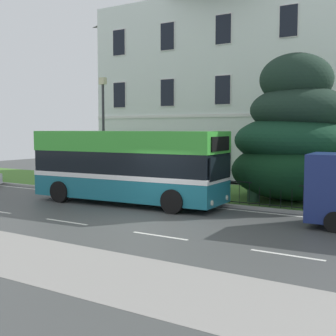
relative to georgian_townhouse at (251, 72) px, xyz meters
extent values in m
cube|color=#414443|center=(2.35, -15.90, -7.16)|extent=(60.00, 56.00, 0.06)
cube|color=silver|center=(2.35, -12.25, -7.12)|extent=(54.00, 0.14, 0.01)
cube|color=silver|center=(0.35, -17.70, -7.12)|extent=(2.00, 0.12, 0.01)
cube|color=silver|center=(4.35, -17.70, -7.12)|extent=(2.00, 0.12, 0.01)
cube|color=silver|center=(8.35, -17.70, -7.12)|extent=(2.00, 0.12, 0.01)
cube|color=#9E9E99|center=(2.35, -11.78, -7.07)|extent=(57.00, 0.24, 0.12)
cube|color=#46782E|center=(2.35, -8.52, -7.07)|extent=(57.00, 6.28, 0.12)
cube|color=gray|center=(2.35, -21.40, -7.12)|extent=(57.00, 3.00, 0.01)
cube|color=white|center=(0.00, 0.00, -1.26)|extent=(19.55, 8.54, 11.50)
cube|color=white|center=(0.00, -4.30, -3.03)|extent=(19.55, 0.06, 0.20)
cube|color=#2D333D|center=(0.00, -4.31, -5.91)|extent=(1.10, 0.06, 2.20)
cube|color=white|center=(-7.82, -4.31, -5.06)|extent=(1.09, 0.04, 1.79)
cube|color=black|center=(-7.82, -4.33, -5.06)|extent=(0.99, 0.03, 1.69)
cube|color=white|center=(-3.91, -4.31, -5.06)|extent=(1.09, 0.04, 1.79)
cube|color=black|center=(-3.91, -4.33, -5.06)|extent=(0.99, 0.03, 1.69)
cube|color=white|center=(0.00, -4.31, -5.06)|extent=(1.09, 0.04, 1.79)
cube|color=black|center=(0.00, -4.33, -5.06)|extent=(0.99, 0.03, 1.69)
cube|color=white|center=(3.91, -4.31, -5.06)|extent=(1.09, 0.04, 1.79)
cube|color=black|center=(3.91, -4.33, -5.06)|extent=(0.99, 0.03, 1.69)
cube|color=white|center=(-7.82, -4.31, -1.52)|extent=(1.09, 0.04, 1.79)
cube|color=black|center=(-7.82, -4.33, -1.52)|extent=(0.99, 0.03, 1.69)
cube|color=white|center=(-3.91, -4.31, -1.52)|extent=(1.09, 0.04, 1.79)
cube|color=black|center=(-3.91, -4.33, -1.52)|extent=(0.99, 0.03, 1.69)
cube|color=white|center=(0.00, -4.31, -1.52)|extent=(1.09, 0.04, 1.79)
cube|color=black|center=(0.00, -4.33, -1.52)|extent=(0.99, 0.03, 1.69)
cube|color=white|center=(3.91, -4.31, -1.52)|extent=(1.09, 0.04, 1.79)
cube|color=black|center=(3.91, -4.33, -1.52)|extent=(0.99, 0.03, 1.69)
cube|color=white|center=(-7.82, -4.31, 2.02)|extent=(1.09, 0.04, 1.79)
cube|color=black|center=(-7.82, -4.33, 2.02)|extent=(0.99, 0.03, 1.69)
cube|color=white|center=(-3.91, -4.31, 2.02)|extent=(1.09, 0.04, 1.79)
cube|color=black|center=(-3.91, -4.33, 2.02)|extent=(0.99, 0.03, 1.69)
cube|color=white|center=(0.00, -4.31, 2.02)|extent=(1.09, 0.04, 1.79)
cube|color=black|center=(0.00, -4.33, 2.02)|extent=(0.99, 0.03, 1.69)
cube|color=white|center=(3.91, -4.31, 2.02)|extent=(1.09, 0.04, 1.79)
cube|color=black|center=(3.91, -4.33, 2.02)|extent=(0.99, 0.03, 1.69)
cube|color=black|center=(0.00, -11.50, -6.06)|extent=(13.97, 0.04, 0.04)
cube|color=black|center=(0.00, -11.50, -6.93)|extent=(13.97, 0.04, 0.04)
cylinder|color=black|center=(-6.99, -11.50, -6.53)|extent=(0.02, 0.02, 0.95)
cylinder|color=black|center=(-6.54, -11.50, -6.53)|extent=(0.02, 0.02, 0.95)
cylinder|color=black|center=(-6.08, -11.50, -6.53)|extent=(0.02, 0.02, 0.95)
cylinder|color=black|center=(-5.63, -11.50, -6.53)|extent=(0.02, 0.02, 0.95)
cylinder|color=black|center=(-5.18, -11.50, -6.53)|extent=(0.02, 0.02, 0.95)
cylinder|color=black|center=(-4.73, -11.50, -6.53)|extent=(0.02, 0.02, 0.95)
cylinder|color=black|center=(-4.28, -11.50, -6.53)|extent=(0.02, 0.02, 0.95)
cylinder|color=black|center=(-3.83, -11.50, -6.53)|extent=(0.02, 0.02, 0.95)
cylinder|color=black|center=(-3.38, -11.50, -6.53)|extent=(0.02, 0.02, 0.95)
cylinder|color=black|center=(-2.93, -11.50, -6.53)|extent=(0.02, 0.02, 0.95)
cylinder|color=black|center=(-2.48, -11.50, -6.53)|extent=(0.02, 0.02, 0.95)
cylinder|color=black|center=(-2.03, -11.50, -6.53)|extent=(0.02, 0.02, 0.95)
cylinder|color=black|center=(-1.58, -11.50, -6.53)|extent=(0.02, 0.02, 0.95)
cylinder|color=black|center=(-1.13, -11.50, -6.53)|extent=(0.02, 0.02, 0.95)
cylinder|color=black|center=(-0.68, -11.50, -6.53)|extent=(0.02, 0.02, 0.95)
cylinder|color=black|center=(-0.23, -11.50, -6.53)|extent=(0.02, 0.02, 0.95)
cylinder|color=black|center=(0.23, -11.50, -6.53)|extent=(0.02, 0.02, 0.95)
cylinder|color=black|center=(0.68, -11.50, -6.53)|extent=(0.02, 0.02, 0.95)
cylinder|color=black|center=(1.13, -11.50, -6.53)|extent=(0.02, 0.02, 0.95)
cylinder|color=black|center=(1.58, -11.50, -6.53)|extent=(0.02, 0.02, 0.95)
cylinder|color=black|center=(2.03, -11.50, -6.53)|extent=(0.02, 0.02, 0.95)
cylinder|color=black|center=(2.48, -11.50, -6.53)|extent=(0.02, 0.02, 0.95)
cylinder|color=black|center=(2.93, -11.50, -6.53)|extent=(0.02, 0.02, 0.95)
cylinder|color=black|center=(3.38, -11.50, -6.53)|extent=(0.02, 0.02, 0.95)
cylinder|color=black|center=(3.83, -11.50, -6.53)|extent=(0.02, 0.02, 0.95)
cylinder|color=black|center=(4.28, -11.50, -6.53)|extent=(0.02, 0.02, 0.95)
cylinder|color=black|center=(4.73, -11.50, -6.53)|extent=(0.02, 0.02, 0.95)
cylinder|color=black|center=(5.18, -11.50, -6.53)|extent=(0.02, 0.02, 0.95)
cylinder|color=black|center=(5.63, -11.50, -6.53)|extent=(0.02, 0.02, 0.95)
cylinder|color=black|center=(6.08, -11.50, -6.53)|extent=(0.02, 0.02, 0.95)
cylinder|color=black|center=(6.54, -11.50, -6.53)|extent=(0.02, 0.02, 0.95)
cylinder|color=black|center=(6.99, -11.50, -6.53)|extent=(0.02, 0.02, 0.95)
cylinder|color=#423328|center=(5.85, -8.85, -6.08)|extent=(0.54, 0.54, 1.86)
ellipsoid|color=black|center=(5.84, -9.02, -5.71)|extent=(5.58, 5.58, 2.62)
ellipsoid|color=#113421|center=(5.70, -8.84, -4.35)|extent=(5.23, 5.23, 2.25)
ellipsoid|color=#192C22|center=(5.92, -8.66, -2.99)|extent=(4.42, 4.42, 2.15)
ellipsoid|color=#1A2E23|center=(5.74, -8.69, -1.63)|extent=(3.25, 3.25, 2.34)
cube|color=#1A697B|center=(-0.23, -13.35, -6.34)|extent=(8.86, 2.95, 1.06)
cube|color=white|center=(-0.23, -13.35, -5.85)|extent=(8.88, 2.97, 0.20)
cube|color=black|center=(-0.23, -13.35, -5.31)|extent=(8.77, 2.91, 1.00)
cube|color=green|center=(-0.23, -13.35, -4.37)|extent=(8.86, 2.95, 0.88)
cube|color=black|center=(4.14, -13.08, -5.36)|extent=(0.19, 2.02, 0.92)
cube|color=black|center=(4.14, -13.08, -4.41)|extent=(0.17, 1.73, 0.56)
cylinder|color=silver|center=(4.09, -12.31, -6.65)|extent=(0.05, 0.20, 0.20)
cylinder|color=silver|center=(4.19, -13.85, -6.65)|extent=(0.05, 0.20, 0.20)
cylinder|color=black|center=(2.57, -12.02, -6.65)|extent=(0.98, 0.36, 0.96)
cylinder|color=black|center=(2.71, -14.32, -6.65)|extent=(0.98, 0.36, 0.96)
cylinder|color=black|center=(-3.18, -12.38, -6.65)|extent=(0.98, 0.36, 0.96)
cylinder|color=black|center=(-3.03, -14.69, -6.65)|extent=(0.98, 0.36, 0.96)
cylinder|color=black|center=(8.81, -14.32, -6.79)|extent=(0.69, 0.27, 0.68)
cylinder|color=#333338|center=(-4.11, -10.39, -4.24)|extent=(0.14, 0.14, 5.53)
cube|color=beige|center=(-4.11, -10.39, -1.30)|extent=(0.36, 0.24, 0.36)
cylinder|color=#23472D|center=(4.52, -10.50, -6.55)|extent=(0.55, 0.55, 0.93)
ellipsoid|color=black|center=(4.52, -10.50, -5.99)|extent=(0.56, 0.56, 0.19)
camera|label=1|loc=(12.02, -29.29, -3.82)|focal=48.93mm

